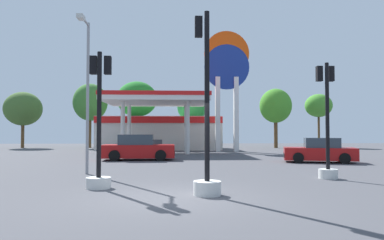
{
  "coord_description": "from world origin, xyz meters",
  "views": [
    {
      "loc": [
        0.15,
        -9.47,
        1.71
      ],
      "look_at": [
        1.4,
        17.36,
        2.62
      ],
      "focal_mm": 33.58,
      "sensor_mm": 36.0,
      "label": 1
    }
  ],
  "objects_px": {
    "traffic_signal_3": "(327,137)",
    "corner_streetlamp": "(86,81)",
    "station_pole_sign": "(227,76)",
    "tree_1": "(90,102)",
    "tree_2": "(137,99)",
    "traffic_signal_0": "(99,143)",
    "tree_5": "(319,106)",
    "tree_0": "(23,109)",
    "tree_3": "(192,107)",
    "car_2": "(320,151)",
    "tree_4": "(276,106)",
    "traffic_signal_1": "(206,147)",
    "car_0": "(138,148)"
  },
  "relations": [
    {
      "from": "car_2",
      "to": "tree_0",
      "type": "distance_m",
      "value": 31.98
    },
    {
      "from": "traffic_signal_1",
      "to": "tree_1",
      "type": "relative_size",
      "value": 0.72
    },
    {
      "from": "tree_5",
      "to": "tree_0",
      "type": "bearing_deg",
      "value": 179.85
    },
    {
      "from": "tree_0",
      "to": "tree_4",
      "type": "bearing_deg",
      "value": -2.86
    },
    {
      "from": "traffic_signal_1",
      "to": "tree_2",
      "type": "distance_m",
      "value": 30.83
    },
    {
      "from": "tree_0",
      "to": "tree_3",
      "type": "distance_m",
      "value": 18.46
    },
    {
      "from": "car_0",
      "to": "corner_streetlamp",
      "type": "height_order",
      "value": "corner_streetlamp"
    },
    {
      "from": "car_2",
      "to": "traffic_signal_3",
      "type": "xyz_separation_m",
      "value": [
        -2.56,
        -6.97,
        0.91
      ]
    },
    {
      "from": "traffic_signal_0",
      "to": "tree_1",
      "type": "distance_m",
      "value": 29.59
    },
    {
      "from": "tree_5",
      "to": "tree_1",
      "type": "bearing_deg",
      "value": -179.73
    },
    {
      "from": "tree_1",
      "to": "tree_5",
      "type": "bearing_deg",
      "value": 0.27
    },
    {
      "from": "traffic_signal_1",
      "to": "tree_1",
      "type": "height_order",
      "value": "tree_1"
    },
    {
      "from": "tree_0",
      "to": "corner_streetlamp",
      "type": "relative_size",
      "value": 0.98
    },
    {
      "from": "tree_2",
      "to": "tree_3",
      "type": "relative_size",
      "value": 1.2
    },
    {
      "from": "traffic_signal_3",
      "to": "tree_1",
      "type": "relative_size",
      "value": 0.61
    },
    {
      "from": "station_pole_sign",
      "to": "traffic_signal_0",
      "type": "distance_m",
      "value": 22.16
    },
    {
      "from": "car_2",
      "to": "station_pole_sign",
      "type": "bearing_deg",
      "value": 107.44
    },
    {
      "from": "station_pole_sign",
      "to": "tree_4",
      "type": "height_order",
      "value": "station_pole_sign"
    },
    {
      "from": "tree_2",
      "to": "corner_streetlamp",
      "type": "bearing_deg",
      "value": -88.55
    },
    {
      "from": "station_pole_sign",
      "to": "tree_1",
      "type": "bearing_deg",
      "value": 149.53
    },
    {
      "from": "tree_1",
      "to": "tree_5",
      "type": "height_order",
      "value": "tree_1"
    },
    {
      "from": "tree_2",
      "to": "station_pole_sign",
      "type": "bearing_deg",
      "value": -43.58
    },
    {
      "from": "tree_2",
      "to": "tree_1",
      "type": "bearing_deg",
      "value": -177.47
    },
    {
      "from": "traffic_signal_0",
      "to": "tree_4",
      "type": "distance_m",
      "value": 30.57
    },
    {
      "from": "traffic_signal_3",
      "to": "tree_4",
      "type": "bearing_deg",
      "value": 78.24
    },
    {
      "from": "traffic_signal_1",
      "to": "tree_2",
      "type": "bearing_deg",
      "value": 99.59
    },
    {
      "from": "car_2",
      "to": "tree_2",
      "type": "distance_m",
      "value": 23.93
    },
    {
      "from": "traffic_signal_3",
      "to": "car_2",
      "type": "bearing_deg",
      "value": 69.82
    },
    {
      "from": "tree_3",
      "to": "station_pole_sign",
      "type": "bearing_deg",
      "value": -67.28
    },
    {
      "from": "station_pole_sign",
      "to": "traffic_signal_1",
      "type": "bearing_deg",
      "value": -99.71
    },
    {
      "from": "traffic_signal_1",
      "to": "traffic_signal_0",
      "type": "bearing_deg",
      "value": 156.49
    },
    {
      "from": "tree_1",
      "to": "tree_0",
      "type": "bearing_deg",
      "value": 178.4
    },
    {
      "from": "traffic_signal_0",
      "to": "car_2",
      "type": "bearing_deg",
      "value": 40.11
    },
    {
      "from": "station_pole_sign",
      "to": "tree_0",
      "type": "relative_size",
      "value": 1.76
    },
    {
      "from": "station_pole_sign",
      "to": "traffic_signal_1",
      "type": "xyz_separation_m",
      "value": [
        -3.72,
        -21.75,
        -5.42
      ]
    },
    {
      "from": "tree_3",
      "to": "tree_5",
      "type": "xyz_separation_m",
      "value": [
        14.44,
        1.61,
        0.26
      ]
    },
    {
      "from": "traffic_signal_3",
      "to": "tree_1",
      "type": "height_order",
      "value": "tree_1"
    },
    {
      "from": "traffic_signal_0",
      "to": "corner_streetlamp",
      "type": "bearing_deg",
      "value": 109.81
    },
    {
      "from": "corner_streetlamp",
      "to": "car_2",
      "type": "bearing_deg",
      "value": 24.35
    },
    {
      "from": "traffic_signal_3",
      "to": "corner_streetlamp",
      "type": "bearing_deg",
      "value": 169.94
    },
    {
      "from": "tree_2",
      "to": "traffic_signal_0",
      "type": "bearing_deg",
      "value": -86.2
    },
    {
      "from": "traffic_signal_1",
      "to": "tree_0",
      "type": "xyz_separation_m",
      "value": [
        -17.45,
        30.12,
        2.95
      ]
    },
    {
      "from": "traffic_signal_0",
      "to": "tree_1",
      "type": "xyz_separation_m",
      "value": [
        -6.97,
        28.53,
        3.58
      ]
    },
    {
      "from": "tree_3",
      "to": "tree_5",
      "type": "bearing_deg",
      "value": 6.37
    },
    {
      "from": "tree_5",
      "to": "corner_streetlamp",
      "type": "xyz_separation_m",
      "value": [
        -19.82,
        -25.12,
        -0.89
      ]
    },
    {
      "from": "tree_3",
      "to": "car_0",
      "type": "bearing_deg",
      "value": -104.21
    },
    {
      "from": "car_2",
      "to": "tree_4",
      "type": "height_order",
      "value": "tree_4"
    },
    {
      "from": "car_0",
      "to": "traffic_signal_0",
      "type": "xyz_separation_m",
      "value": [
        -0.07,
        -11.08,
        0.68
      ]
    },
    {
      "from": "tree_0",
      "to": "tree_3",
      "type": "relative_size",
      "value": 0.99
    },
    {
      "from": "tree_5",
      "to": "corner_streetlamp",
      "type": "relative_size",
      "value": 0.97
    }
  ]
}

